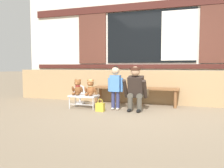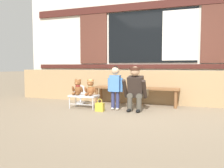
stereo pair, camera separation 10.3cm
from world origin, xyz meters
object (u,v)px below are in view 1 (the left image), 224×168
teddy_bear_plain (78,88)px  floor_fan (80,94)px  small_display_bench (84,97)px  adult_crouching (136,88)px  child_standing (115,83)px  teddy_bear_with_hat (90,88)px  handbag_on_ground (100,107)px  wooden_bench_long (135,90)px

teddy_bear_plain → floor_fan: 0.64m
small_display_bench → adult_crouching: bearing=4.4°
child_standing → floor_fan: 1.27m
child_standing → teddy_bear_with_hat: bearing=-173.4°
adult_crouching → handbag_on_ground: bearing=-155.2°
teddy_bear_with_hat → floor_fan: bearing=134.6°
small_display_bench → child_standing: bearing=5.3°
child_standing → floor_fan: bearing=156.5°
wooden_bench_long → handbag_on_ground: (-0.51, -1.04, -0.28)m
teddy_bear_plain → child_standing: size_ratio=0.38×
wooden_bench_long → teddy_bear_with_hat: size_ratio=5.78×
wooden_bench_long → child_standing: (-0.27, -0.74, 0.22)m
small_display_bench → adult_crouching: adult_crouching is taller
teddy_bear_with_hat → child_standing: bearing=6.6°
teddy_bear_plain → child_standing: child_standing is taller
wooden_bench_long → floor_fan: 1.41m
small_display_bench → wooden_bench_long: bearing=38.8°
child_standing → floor_fan: child_standing is taller
handbag_on_ground → floor_fan: bearing=138.0°
small_display_bench → teddy_bear_with_hat: 0.26m
adult_crouching → small_display_bench: bearing=-175.6°
adult_crouching → child_standing: bearing=-177.1°
child_standing → handbag_on_ground: child_standing is taller
small_display_bench → teddy_bear_plain: bearing=179.5°
child_standing → handbag_on_ground: bearing=-129.0°
child_standing → handbag_on_ground: size_ratio=3.52×
teddy_bear_with_hat → small_display_bench: bearing=-179.2°
adult_crouching → floor_fan: size_ratio=1.98×
teddy_bear_with_hat → child_standing: size_ratio=0.38×
handbag_on_ground → teddy_bear_with_hat: bearing=144.4°
handbag_on_ground → small_display_bench: bearing=154.5°
child_standing → teddy_bear_plain: bearing=-175.7°
small_display_bench → teddy_bear_plain: 0.25m
teddy_bear_plain → floor_fan: bearing=112.1°
teddy_bear_plain → adult_crouching: (1.35, 0.09, 0.02)m
adult_crouching → floor_fan: 1.66m
adult_crouching → handbag_on_ground: adult_crouching is taller
small_display_bench → child_standing: 0.80m
small_display_bench → floor_fan: 0.67m
teddy_bear_with_hat → handbag_on_ground: teddy_bear_with_hat is taller
adult_crouching → handbag_on_ground: (-0.70, -0.32, -0.38)m
teddy_bear_plain → teddy_bear_with_hat: size_ratio=1.00×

